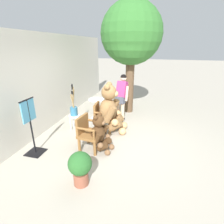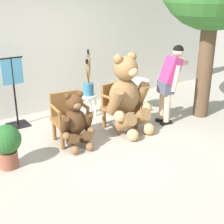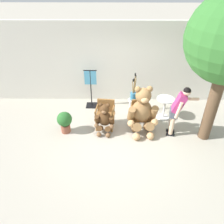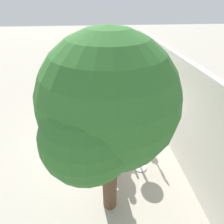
# 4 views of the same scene
# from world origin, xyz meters

# --- Properties ---
(ground_plane) EXTENTS (60.00, 60.00, 0.00)m
(ground_plane) POSITION_xyz_m (0.00, 0.00, 0.00)
(ground_plane) COLOR #A8A091
(back_wall) EXTENTS (10.00, 0.16, 2.80)m
(back_wall) POSITION_xyz_m (0.00, 2.40, 1.40)
(back_wall) COLOR silver
(back_wall) RESTS_ON ground
(wooden_chair_left) EXTENTS (0.61, 0.58, 0.86)m
(wooden_chair_left) POSITION_xyz_m (-0.53, 0.66, 0.46)
(wooden_chair_left) COLOR brown
(wooden_chair_left) RESTS_ON ground
(wooden_chair_right) EXTENTS (0.61, 0.57, 0.86)m
(wooden_chair_right) POSITION_xyz_m (0.53, 0.66, 0.46)
(wooden_chair_right) COLOR brown
(wooden_chair_right) RESTS_ON ground
(teddy_bear_large) EXTENTS (0.90, 0.88, 1.48)m
(teddy_bear_large) POSITION_xyz_m (0.55, 0.40, 0.72)
(teddy_bear_large) COLOR olive
(teddy_bear_large) RESTS_ON ground
(teddy_bear_small) EXTENTS (0.59, 0.57, 0.97)m
(teddy_bear_small) POSITION_xyz_m (-0.54, 0.37, 0.47)
(teddy_bear_small) COLOR #4C3019
(teddy_bear_small) RESTS_ON ground
(person_visitor) EXTENTS (0.80, 0.48, 1.56)m
(person_visitor) POSITION_xyz_m (1.51, 0.29, 0.92)
(person_visitor) COLOR black
(person_visitor) RESTS_ON ground
(white_stool) EXTENTS (0.34, 0.34, 0.46)m
(white_stool) POSITION_xyz_m (0.38, 1.51, 0.36)
(white_stool) COLOR white
(white_stool) RESTS_ON ground
(brush_bucket) EXTENTS (0.22, 0.22, 0.95)m
(brush_bucket) POSITION_xyz_m (0.38, 1.51, 0.65)
(brush_bucket) COLOR teal
(brush_bucket) RESTS_ON white_stool
(round_side_table) EXTENTS (0.56, 0.56, 0.72)m
(round_side_table) POSITION_xyz_m (1.36, 1.14, 0.45)
(round_side_table) COLOR white
(round_side_table) RESTS_ON ground
(patio_tree) EXTENTS (2.22, 2.11, 3.89)m
(patio_tree) POSITION_xyz_m (2.46, 0.11, 2.76)
(patio_tree) COLOR brown
(patio_tree) RESTS_ON ground
(potted_plant) EXTENTS (0.44, 0.44, 0.68)m
(potted_plant) POSITION_xyz_m (-1.71, 0.35, 0.40)
(potted_plant) COLOR brown
(potted_plant) RESTS_ON ground
(clothing_display_stand) EXTENTS (0.44, 0.40, 1.36)m
(clothing_display_stand) POSITION_xyz_m (-1.07, 1.85, 0.72)
(clothing_display_stand) COLOR black
(clothing_display_stand) RESTS_ON ground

